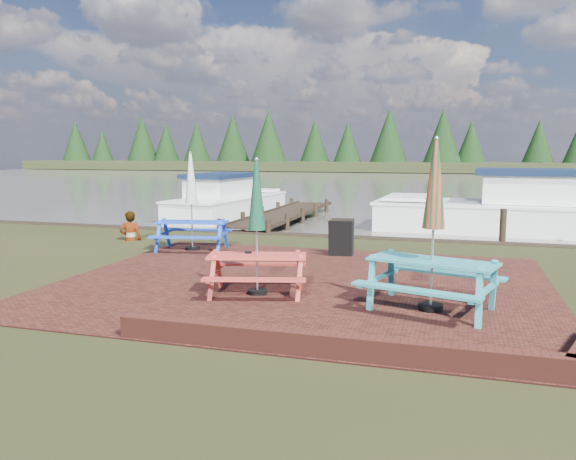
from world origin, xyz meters
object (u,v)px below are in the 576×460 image
(picnic_table_teal, at_px, (432,252))
(boat_jetty, at_px, (227,202))
(picnic_table_red, at_px, (257,249))
(person, at_px, (130,211))
(boat_near, at_px, (512,212))
(jetty, at_px, (284,214))
(chalkboard, at_px, (341,238))
(picnic_table_blue, at_px, (192,217))

(picnic_table_teal, bearing_deg, boat_jetty, 141.25)
(picnic_table_teal, relative_size, picnic_table_red, 1.14)
(picnic_table_red, height_order, person, picnic_table_red)
(boat_near, bearing_deg, boat_jetty, 84.81)
(jetty, xyz_separation_m, person, (-2.46, -6.66, 0.71))
(picnic_table_teal, relative_size, chalkboard, 3.02)
(picnic_table_red, distance_m, boat_jetty, 13.67)
(boat_near, bearing_deg, jetty, 89.57)
(chalkboard, xyz_separation_m, jetty, (-3.66, 7.35, -0.34))
(boat_jetty, distance_m, boat_near, 10.94)
(chalkboard, bearing_deg, boat_jetty, 119.93)
(picnic_table_teal, xyz_separation_m, chalkboard, (-2.24, 4.12, -0.48))
(picnic_table_red, bearing_deg, boat_jetty, 100.27)
(picnic_table_red, bearing_deg, chalkboard, 65.48)
(jetty, height_order, person, person)
(boat_near, relative_size, person, 5.28)
(picnic_table_teal, distance_m, jetty, 12.92)
(boat_jetty, distance_m, person, 7.76)
(jetty, xyz_separation_m, boat_near, (8.02, -0.48, 0.37))
(picnic_table_blue, relative_size, jetty, 0.27)
(picnic_table_red, bearing_deg, picnic_table_teal, -17.76)
(jetty, height_order, boat_jetty, boat_jetty)
(picnic_table_teal, xyz_separation_m, jetty, (-5.90, 11.46, -0.82))
(picnic_table_teal, bearing_deg, jetty, 133.73)
(boat_jetty, bearing_deg, chalkboard, -46.76)
(picnic_table_teal, relative_size, boat_jetty, 0.38)
(person, bearing_deg, boat_jetty, -108.80)
(picnic_table_teal, distance_m, chalkboard, 4.71)
(picnic_table_teal, bearing_deg, chalkboard, 135.05)
(picnic_table_red, xyz_separation_m, boat_near, (5.05, 10.83, -0.33))
(picnic_table_red, bearing_deg, picnic_table_blue, 114.93)
(boat_near, bearing_deg, chalkboard, 150.53)
(chalkboard, bearing_deg, picnic_table_red, -107.34)
(boat_jetty, relative_size, boat_near, 0.81)
(picnic_table_teal, relative_size, picnic_table_blue, 1.09)
(picnic_table_red, height_order, boat_jetty, picnic_table_red)
(picnic_table_blue, height_order, jetty, picnic_table_blue)
(boat_jetty, xyz_separation_m, boat_near, (10.82, -1.56, 0.10))
(picnic_table_red, height_order, chalkboard, picnic_table_red)
(boat_near, xyz_separation_m, person, (-10.48, -6.18, 0.33))
(picnic_table_red, relative_size, boat_jetty, 0.33)
(picnic_table_teal, height_order, picnic_table_red, picnic_table_teal)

